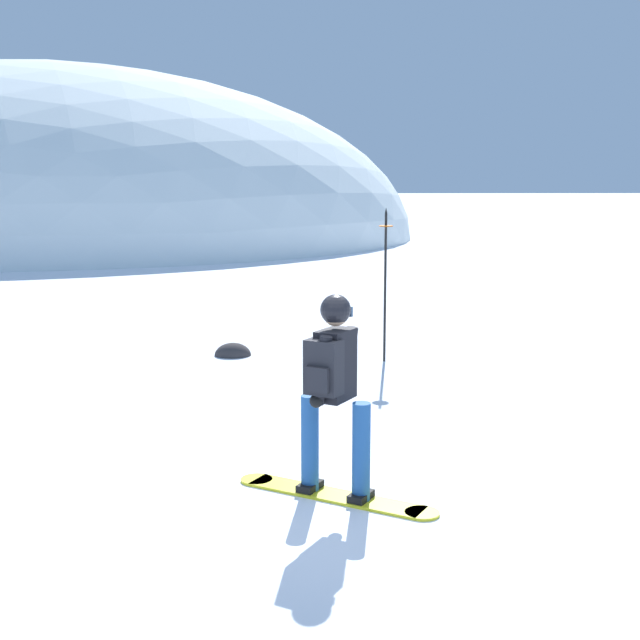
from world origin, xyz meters
name	(u,v)px	position (x,y,z in m)	size (l,w,h in m)	color
ground_plane	(329,501)	(0.00, 0.00, 0.00)	(300.00, 300.00, 0.00)	white
ridge_peak_main	(49,237)	(-11.42, 32.06, 0.00)	(32.83, 29.54, 15.19)	white
snowboarder_main	(333,391)	(0.04, 0.05, 0.92)	(1.62, 1.07, 1.71)	yellow
piste_marker_near	(385,275)	(1.03, 5.36, 1.26)	(0.20, 0.20, 2.23)	black
rock_dark	(233,356)	(-1.21, 5.83, 0.00)	(0.55, 0.47, 0.38)	#383333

